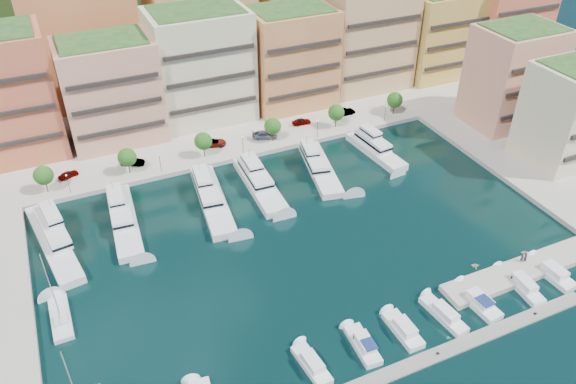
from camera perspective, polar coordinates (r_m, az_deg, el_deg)
name	(u,v)px	position (r m, az deg, el deg)	size (l,w,h in m)	color
ground	(306,241)	(99.59, 1.82, -5.01)	(400.00, 400.00, 0.00)	black
north_quay	(201,101)	(149.01, -8.79, 9.15)	(220.00, 64.00, 2.00)	#9E998E
hillside	(157,41)	(192.35, -13.14, 14.70)	(240.00, 40.00, 58.00)	#1E3415
south_pontoon	(383,377)	(80.85, 9.60, -18.09)	(72.00, 2.20, 0.35)	gray
finger_pier	(526,271)	(101.82, 23.06, -7.38)	(32.00, 5.00, 2.00)	#9E998E
apartment_1	(3,96)	(130.33, -26.96, 8.72)	(20.00, 16.50, 26.80)	#BD603F
apartment_2	(111,90)	(129.41, -17.55, 9.81)	(20.00, 15.50, 22.80)	tan
apartment_3	(201,65)	(134.13, -8.86, 12.62)	(22.00, 16.50, 25.80)	beige
apartment_4	(291,57)	(139.72, 0.30, 13.52)	(20.00, 15.50, 23.80)	#DF8D53
apartment_5	(365,36)	(150.74, 7.87, 15.45)	(22.00, 16.50, 26.80)	tan
apartment_6	(439,34)	(162.15, 15.11, 15.27)	(20.00, 15.50, 22.80)	gold
apartment_7	(503,22)	(173.37, 21.01, 15.80)	(22.00, 16.50, 24.80)	#BD603F
apartment_east_a	(513,76)	(140.42, 21.86, 10.89)	(18.00, 14.50, 22.80)	tan
apartment_east_b	(574,113)	(130.29, 27.05, 7.19)	(18.00, 14.50, 20.80)	beige
backblock_1	(82,40)	(150.28, -20.17, 14.31)	(26.00, 18.00, 30.00)	#DF8D53
backblock_2	(201,23)	(155.07, -8.86, 16.59)	(26.00, 18.00, 30.00)	tan
backblock_3	(304,9)	(165.25, 1.62, 18.12)	(26.00, 18.00, 30.00)	gold
tree_0	(43,175)	(117.77, -23.60, 1.56)	(3.80, 3.80, 5.65)	#473323
tree_1	(127,157)	(118.09, -16.03, 3.40)	(3.80, 3.80, 5.65)	#473323
tree_2	(203,141)	(120.55, -8.61, 5.14)	(3.80, 3.80, 5.65)	#473323
tree_3	(273,126)	(125.02, -1.58, 6.70)	(3.80, 3.80, 5.65)	#473323
tree_4	(336,113)	(131.31, 4.92, 8.05)	(3.80, 3.80, 5.65)	#473323
tree_5	(395,100)	(139.16, 10.79, 9.17)	(3.80, 3.80, 5.65)	#473323
lamppost_0	(68,181)	(116.14, -21.49, 1.09)	(0.30, 0.30, 4.20)	black
lamppost_1	(160,160)	(117.27, -12.90, 3.16)	(0.30, 0.30, 4.20)	black
lamppost_2	(243,142)	(121.10, -4.64, 5.09)	(0.30, 0.30, 4.20)	black
lamppost_3	(317,125)	(127.38, 3.01, 6.77)	(0.30, 0.30, 4.20)	black
lamppost_4	(385,110)	(135.77, 9.87, 8.16)	(0.30, 0.30, 4.20)	black
yacht_0	(53,238)	(106.69, -22.81, -4.29)	(7.86, 24.57, 7.30)	silver
yacht_1	(123,217)	(107.50, -16.41, -2.48)	(6.05, 22.33, 7.30)	silver
yacht_2	(211,196)	(109.38, -7.86, -0.41)	(7.15, 23.38, 7.30)	silver
yacht_3	(258,181)	(112.82, -3.05, 1.13)	(5.55, 20.82, 7.30)	silver
yacht_4	(319,166)	(117.72, 3.13, 2.65)	(8.63, 20.79, 7.30)	silver
yacht_5	(374,148)	(125.14, 8.76, 4.45)	(5.57, 17.59, 7.30)	silver
cruiser_3	(312,365)	(80.44, 2.44, -17.15)	(3.04, 7.68, 2.55)	white
cruiser_4	(363,345)	(83.14, 7.65, -15.19)	(3.00, 7.56, 2.66)	white
cruiser_5	(403,330)	(85.96, 11.64, -13.58)	(2.72, 7.45, 2.55)	white
cruiser_6	(444,315)	(89.40, 15.54, -11.93)	(3.21, 8.69, 2.55)	white
cruiser_7	(478,302)	(92.79, 18.71, -10.53)	(3.39, 8.46, 2.66)	white
cruiser_8	(522,285)	(98.02, 22.64, -8.72)	(3.23, 9.09, 2.55)	white
cruiser_9	(552,273)	(102.18, 25.25, -7.49)	(3.04, 8.33, 2.55)	white
sailboat_1	(61,319)	(92.47, -22.06, -11.89)	(2.89, 9.15, 13.20)	silver
tender_1	(475,265)	(99.32, 18.47, -7.06)	(1.25, 1.45, 0.76)	beige
tender_3	(525,252)	(104.92, 22.92, -5.66)	(1.25, 1.45, 0.76)	beige
car_0	(68,174)	(122.22, -21.43, 1.67)	(1.62, 4.03, 1.37)	gray
car_1	(133,162)	(122.11, -15.51, 2.98)	(1.69, 4.85, 1.60)	gray
car_2	(214,143)	(125.68, -7.56, 5.00)	(2.54, 5.50, 1.53)	gray
car_3	(265,135)	(127.62, -2.38, 5.82)	(2.32, 5.70, 1.65)	gray
car_4	(301,121)	(133.35, 1.38, 7.18)	(1.80, 4.48, 1.52)	gray
car_5	(345,112)	(138.21, 5.79, 8.10)	(1.79, 5.12, 1.69)	gray
person_0	(522,258)	(101.19, 22.67, -6.21)	(0.58, 0.38, 1.59)	#283850
person_1	(525,257)	(101.46, 22.92, -6.12)	(0.82, 0.64, 1.70)	#443329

